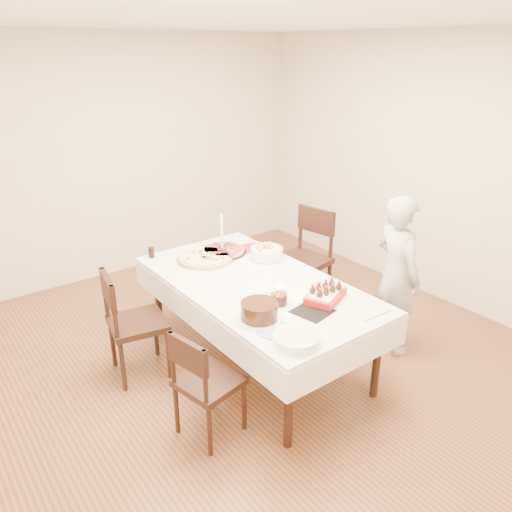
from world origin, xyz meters
TOP-DOWN VIEW (x-y plane):
  - floor at (0.00, 0.00)m, footprint 5.00×5.00m
  - wall_back at (0.00, 2.50)m, footprint 4.50×0.04m
  - wall_right at (2.25, 0.00)m, footprint 0.04×5.00m
  - ceiling at (0.00, 0.00)m, footprint 5.00×5.00m
  - dining_table at (-0.05, -0.02)m, footprint 1.72×2.38m
  - chair_right_savory at (0.91, 0.48)m, footprint 0.61×0.61m
  - chair_left_savory at (-0.91, 0.42)m, footprint 0.55×0.55m
  - chair_left_dessert at (-0.83, -0.52)m, footprint 0.50×0.50m
  - person at (1.05, -0.57)m, footprint 0.46×0.58m
  - pizza_white at (-0.14, 0.62)m, footprint 0.66×0.66m
  - pizza_pepperoni at (0.09, 0.67)m, footprint 0.56×0.56m
  - red_placemat at (0.35, 0.61)m, footprint 0.28×0.28m
  - pasta_bowl at (0.33, 0.32)m, footprint 0.33×0.33m
  - taper_candle at (0.05, 0.63)m, footprint 0.10×0.10m
  - shaker_pair at (0.05, 0.48)m, footprint 0.11×0.11m
  - cola_glass at (-0.49, 0.97)m, footprint 0.07×0.07m
  - layer_cake at (-0.39, -0.51)m, footprint 0.44×0.44m
  - cake_board at (-0.02, -0.66)m, footprint 0.30×0.30m
  - birthday_cake at (-0.14, -0.42)m, footprint 0.16×0.16m
  - strawberry_box at (0.19, -0.58)m, footprint 0.40×0.34m
  - box_lid at (0.32, -0.89)m, footprint 0.30×0.21m
  - plate_stack at (-0.39, -0.90)m, footprint 0.37×0.37m
  - china_plate at (-0.41, -0.69)m, footprint 0.26×0.26m

SIDE VIEW (x-z plane):
  - floor at x=0.00m, z-range 0.00..0.00m
  - dining_table at x=-0.05m, z-range 0.00..0.75m
  - chair_left_dessert at x=-0.83m, z-range 0.00..0.83m
  - chair_left_savory at x=-0.91m, z-range 0.00..0.93m
  - chair_right_savory at x=0.91m, z-range 0.00..1.03m
  - person at x=1.05m, z-range 0.00..1.42m
  - red_placemat at x=0.35m, z-range 0.75..0.75m
  - cake_board at x=-0.02m, z-range 0.74..0.76m
  - box_lid at x=0.32m, z-range 0.74..0.76m
  - china_plate at x=-0.41m, z-range 0.75..0.76m
  - pizza_white at x=-0.14m, z-range 0.75..0.79m
  - pizza_pepperoni at x=0.09m, z-range 0.75..0.79m
  - plate_stack at x=-0.39m, z-range 0.75..0.81m
  - strawberry_box at x=0.19m, z-range 0.75..0.83m
  - cola_glass at x=-0.49m, z-range 0.75..0.85m
  - shaker_pair at x=0.05m, z-range 0.75..0.85m
  - pasta_bowl at x=0.33m, z-range 0.76..0.85m
  - layer_cake at x=-0.39m, z-range 0.75..0.88m
  - birthday_cake at x=-0.14m, z-range 0.76..0.90m
  - taper_candle at x=0.05m, z-range 0.75..1.16m
  - wall_back at x=0.00m, z-range 0.00..2.70m
  - wall_right at x=2.25m, z-range 0.00..2.70m
  - ceiling at x=0.00m, z-range 2.70..2.70m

